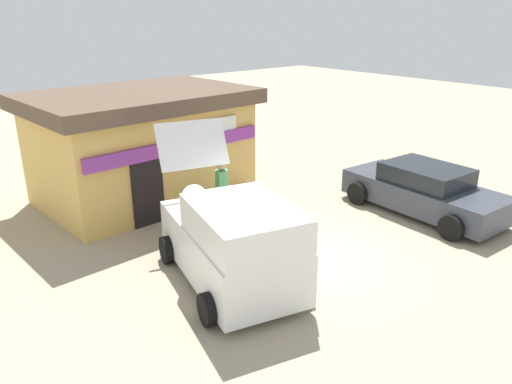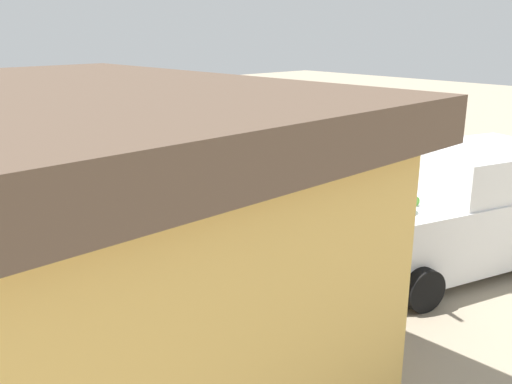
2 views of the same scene
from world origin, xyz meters
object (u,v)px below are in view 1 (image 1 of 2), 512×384
paint_bucket (249,194)px  vendor_standing (222,187)px  storefront_bar (142,144)px  customer_bending (192,204)px  parked_sedan (424,191)px  unloaded_banana_pile (188,222)px  delivery_van (232,241)px

paint_bucket → vendor_standing: bearing=-152.9°
storefront_bar → customer_bending: (-0.54, -3.42, -0.71)m
parked_sedan → unloaded_banana_pile: size_ratio=5.53×
storefront_bar → parked_sedan: 8.14m
unloaded_banana_pile → paint_bucket: bearing=13.1°
delivery_van → vendor_standing: bearing=57.3°
parked_sedan → customer_bending: size_ratio=2.99×
delivery_van → parked_sedan: delivery_van is taller
paint_bucket → storefront_bar: bearing=134.5°
vendor_standing → storefront_bar: bearing=102.0°
delivery_van → customer_bending: bearing=77.3°
storefront_bar → delivery_van: 5.82m
parked_sedan → unloaded_banana_pile: (-5.63, 3.25, -0.46)m
parked_sedan → customer_bending: 6.45m
parked_sedan → delivery_van: bearing=176.5°
delivery_van → unloaded_banana_pile: delivery_van is taller
delivery_van → unloaded_banana_pile: bearing=75.2°
parked_sedan → unloaded_banana_pile: parked_sedan is taller
storefront_bar → delivery_van: bearing=-100.5°
storefront_bar → customer_bending: 3.54m
parked_sedan → customer_bending: customer_bending is taller
parked_sedan → vendor_standing: (-4.68, 3.03, 0.36)m
customer_bending → paint_bucket: bearing=23.3°
customer_bending → paint_bucket: customer_bending is taller
storefront_bar → paint_bucket: size_ratio=16.84×
delivery_van → vendor_standing: size_ratio=2.67×
storefront_bar → customer_bending: size_ratio=4.15×
customer_bending → vendor_standing: bearing=18.0°
delivery_van → vendor_standing: delivery_van is taller
parked_sedan → unloaded_banana_pile: 6.51m
customer_bending → unloaded_banana_pile: (0.24, 0.60, -0.74)m
customer_bending → unloaded_banana_pile: 0.98m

